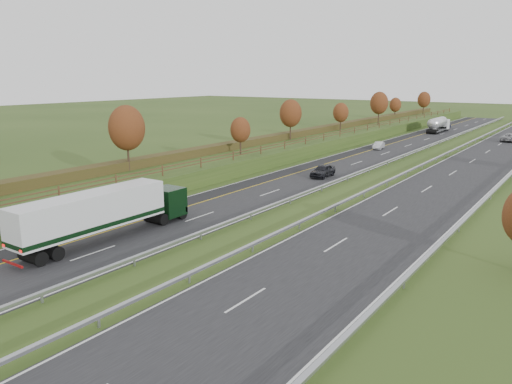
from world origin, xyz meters
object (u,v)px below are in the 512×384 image
(car_silver_mid, at_px, (379,145))
(car_oncoming, at_px, (509,137))
(car_dark_near, at_px, (323,171))
(box_lorry, at_px, (103,212))
(road_tanker, at_px, (438,124))
(car_small_far, at_px, (445,126))

(car_silver_mid, xyz_separation_m, car_oncoming, (17.61, 25.34, 0.16))
(car_silver_mid, height_order, car_oncoming, car_oncoming)
(car_dark_near, distance_m, car_silver_mid, 28.83)
(car_dark_near, bearing_deg, box_lorry, -96.37)
(road_tanker, relative_size, car_oncoming, 1.92)
(car_dark_near, distance_m, car_oncoming, 55.76)
(road_tanker, xyz_separation_m, car_silver_mid, (-1.04, -34.78, -1.17))
(road_tanker, bearing_deg, car_dark_near, -87.77)
(box_lorry, distance_m, car_oncoming, 88.59)
(box_lorry, relative_size, road_tanker, 1.45)
(box_lorry, height_order, car_dark_near, box_lorry)
(road_tanker, distance_m, car_silver_mid, 34.82)
(box_lorry, xyz_separation_m, car_silver_mid, (-1.13, 61.70, -1.64))
(car_dark_near, xyz_separation_m, car_small_far, (-3.18, 72.37, -0.03))
(car_oncoming, bearing_deg, road_tanker, -29.87)
(box_lorry, xyz_separation_m, car_oncoming, (16.48, 87.03, -1.48))
(road_tanker, bearing_deg, car_oncoming, -29.67)
(car_small_far, bearing_deg, car_dark_near, -93.63)
(road_tanker, height_order, car_dark_near, road_tanker)
(car_silver_mid, bearing_deg, box_lorry, -96.91)
(car_dark_near, bearing_deg, car_oncoming, 73.08)
(road_tanker, distance_m, car_oncoming, 19.10)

